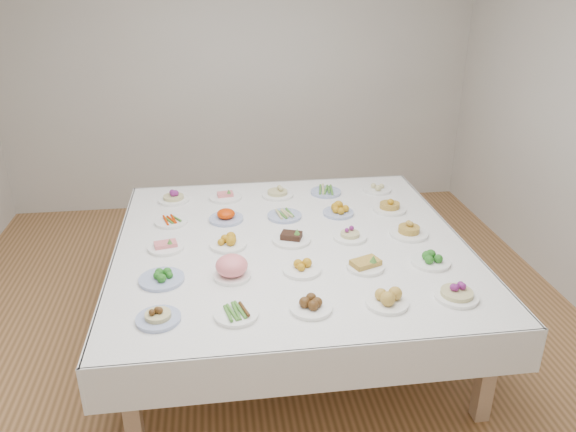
{
  "coord_description": "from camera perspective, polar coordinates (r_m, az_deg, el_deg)",
  "views": [
    {
      "loc": [
        -0.29,
        -3.5,
        2.5
      ],
      "look_at": [
        0.19,
        0.09,
        0.88
      ],
      "focal_mm": 35.0,
      "sensor_mm": 36.0,
      "label": 1
    }
  ],
  "objects": [
    {
      "name": "dish_6",
      "position": [
        3.44,
        -5.74,
        -5.18
      ],
      "size": [
        0.23,
        0.23,
        0.15
      ],
      "color": "white",
      "rests_on": "display_table"
    },
    {
      "name": "dish_22",
      "position": [
        4.63,
        -1.08,
        2.79
      ],
      "size": [
        0.26,
        0.26,
        0.14
      ],
      "color": "white",
      "rests_on": "display_table"
    },
    {
      "name": "room_envelope",
      "position": [
        3.57,
        -2.98,
        13.32
      ],
      "size": [
        5.02,
        5.02,
        2.81
      ],
      "color": "#A47144",
      "rests_on": "ground"
    },
    {
      "name": "dish_24",
      "position": [
        4.81,
        9.04,
        2.91
      ],
      "size": [
        0.23,
        0.23,
        0.09
      ],
      "color": "white",
      "rests_on": "display_table"
    },
    {
      "name": "dish_4",
      "position": [
        3.36,
        16.84,
        -7.02
      ],
      "size": [
        0.26,
        0.26,
        0.14
      ],
      "color": "white",
      "rests_on": "display_table"
    },
    {
      "name": "dish_5",
      "position": [
        3.49,
        -12.76,
        -5.85
      ],
      "size": [
        0.27,
        0.27,
        0.1
      ],
      "color": "#4C66B2",
      "rests_on": "display_table"
    },
    {
      "name": "dish_14",
      "position": [
        4.05,
        12.21,
        -1.08
      ],
      "size": [
        0.27,
        0.27,
        0.14
      ],
      "color": "white",
      "rests_on": "display_table"
    },
    {
      "name": "dish_10",
      "position": [
        3.86,
        -12.33,
        -2.84
      ],
      "size": [
        0.24,
        0.24,
        0.09
      ],
      "color": "white",
      "rests_on": "display_table"
    },
    {
      "name": "dish_0",
      "position": [
        3.12,
        -13.09,
        -9.62
      ],
      "size": [
        0.24,
        0.24,
        0.11
      ],
      "color": "#4C66B2",
      "rests_on": "display_table"
    },
    {
      "name": "dish_23",
      "position": [
        4.71,
        3.87,
        2.59
      ],
      "size": [
        0.25,
        0.25,
        0.06
      ],
      "color": "#4C66B2",
      "rests_on": "display_table"
    },
    {
      "name": "dish_21",
      "position": [
        4.62,
        -6.39,
        2.18
      ],
      "size": [
        0.26,
        0.26,
        0.1
      ],
      "color": "white",
      "rests_on": "display_table"
    },
    {
      "name": "dish_3",
      "position": [
        3.22,
        10.05,
        -8.12
      ],
      "size": [
        0.24,
        0.24,
        0.11
      ],
      "color": "white",
      "rests_on": "display_table"
    },
    {
      "name": "dish_12",
      "position": [
        3.87,
        0.34,
        -1.96
      ],
      "size": [
        0.26,
        0.26,
        0.11
      ],
      "color": "white",
      "rests_on": "display_table"
    },
    {
      "name": "dish_13",
      "position": [
        3.93,
        6.33,
        -1.61
      ],
      "size": [
        0.23,
        0.23,
        0.12
      ],
      "color": "white",
      "rests_on": "display_table"
    },
    {
      "name": "dish_9",
      "position": [
        3.71,
        14.32,
        -4.16
      ],
      "size": [
        0.25,
        0.25,
        0.1
      ],
      "color": "white",
      "rests_on": "display_table"
    },
    {
      "name": "dish_18",
      "position": [
        4.31,
        5.14,
        0.77
      ],
      "size": [
        0.23,
        0.23,
        0.11
      ],
      "color": "#4C66B2",
      "rests_on": "display_table"
    },
    {
      "name": "dish_8",
      "position": [
        3.57,
        7.89,
        -4.59
      ],
      "size": [
        0.24,
        0.24,
        0.11
      ],
      "color": "white",
      "rests_on": "display_table"
    },
    {
      "name": "dish_20",
      "position": [
        4.62,
        -11.59,
        2.28
      ],
      "size": [
        0.27,
        0.27,
        0.14
      ],
      "color": "white",
      "rests_on": "display_table"
    },
    {
      "name": "dish_2",
      "position": [
        3.14,
        2.35,
        -8.89
      ],
      "size": [
        0.23,
        0.23,
        0.1
      ],
      "color": "white",
      "rests_on": "display_table"
    },
    {
      "name": "dish_17",
      "position": [
        4.25,
        -0.36,
        0.17
      ],
      "size": [
        0.26,
        0.25,
        0.06
      ],
      "color": "#4C66B2",
      "rests_on": "display_table"
    },
    {
      "name": "dish_19",
      "position": [
        4.42,
        10.3,
        1.19
      ],
      "size": [
        0.25,
        0.25,
        0.13
      ],
      "color": "white",
      "rests_on": "display_table"
    },
    {
      "name": "dish_16",
      "position": [
        4.21,
        -6.33,
        0.3
      ],
      "size": [
        0.25,
        0.25,
        0.13
      ],
      "color": "#4C66B2",
      "rests_on": "display_table"
    },
    {
      "name": "display_table",
      "position": [
        3.91,
        0.3,
        -3.45
      ],
      "size": [
        2.4,
        2.4,
        0.75
      ],
      "color": "white",
      "rests_on": "ground"
    },
    {
      "name": "dish_1",
      "position": [
        3.11,
        -5.28,
        -9.74
      ],
      "size": [
        0.24,
        0.24,
        0.06
      ],
      "color": "white",
      "rests_on": "display_table"
    },
    {
      "name": "dish_7",
      "position": [
        3.51,
        1.41,
        -5.14
      ],
      "size": [
        0.24,
        0.24,
        0.09
      ],
      "color": "white",
      "rests_on": "display_table"
    },
    {
      "name": "dish_11",
      "position": [
        3.83,
        -6.11,
        -2.5
      ],
      "size": [
        0.25,
        0.25,
        0.1
      ],
      "color": "white",
      "rests_on": "display_table"
    },
    {
      "name": "dish_15",
      "position": [
        4.25,
        -11.78,
        -0.46
      ],
      "size": [
        0.24,
        0.24,
        0.05
      ],
      "color": "white",
      "rests_on": "display_table"
    }
  ]
}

